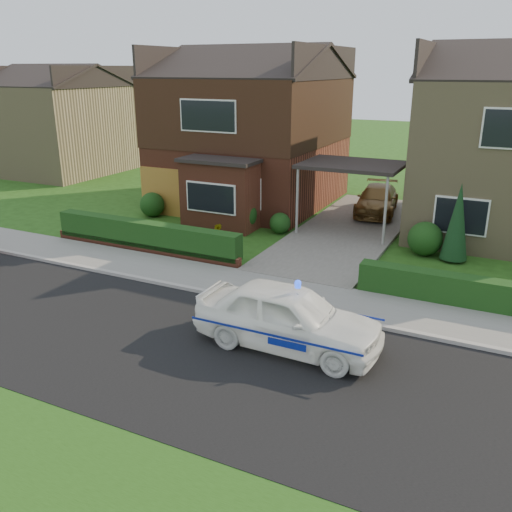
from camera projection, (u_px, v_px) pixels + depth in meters
The scene contains 23 objects.
ground at pixel (208, 356), 12.40m from camera, with size 120.00×120.00×0.00m, color #204713.
road at pixel (208, 356), 12.40m from camera, with size 60.00×6.00×0.02m, color black.
kerb at pixel (265, 304), 14.97m from camera, with size 60.00×0.16×0.12m, color #9E9993.
sidewalk at pixel (280, 291), 15.86m from camera, with size 60.00×2.00×0.10m, color slate.
grass_verge at pixel (38, 506), 8.16m from camera, with size 60.00×4.00×0.01m, color #204713.
driveway at pixel (349, 230), 21.72m from camera, with size 3.80×12.00×0.12m, color #666059.
house_left at pixel (252, 122), 25.34m from camera, with size 7.50×9.53×7.25m.
carport_link at pixel (352, 166), 20.82m from camera, with size 3.80×3.00×2.77m.
garage_door at pixel (162, 192), 23.92m from camera, with size 2.20×0.10×2.10m, color olive.
dwarf_wall at pixel (144, 248), 19.24m from camera, with size 7.70×0.25×0.36m, color brown.
hedge_left at pixel (147, 251), 19.43m from camera, with size 7.50×0.55×0.90m, color black.
hedge_right at pixel (496, 313), 14.54m from camera, with size 7.50×0.55×0.80m, color black.
shrub_left_far at pixel (152, 205), 23.80m from camera, with size 1.08×1.08×1.08m, color black.
shrub_left_mid at pixel (241, 215), 21.73m from camera, with size 1.32×1.32×1.32m, color black.
shrub_left_near at pixel (280, 223), 21.40m from camera, with size 0.84×0.84×0.84m, color black.
shrub_right_near at pixel (425, 239), 18.86m from camera, with size 1.20×1.20×1.20m, color black.
conifer_a at pixel (457, 224), 18.05m from camera, with size 0.90×0.90×2.60m, color black.
neighbour_left at pixel (61, 130), 33.40m from camera, with size 6.50×7.00×5.20m, color #9E8A60.
police_car at pixel (288, 317), 12.57m from camera, with size 4.08×4.48×1.68m.
driveway_car at pixel (377, 200), 23.94m from camera, with size 1.66×4.08×1.18m, color brown.
potted_plant_a at pixel (195, 243), 19.06m from camera, with size 0.42×0.29×0.81m, color gray.
potted_plant_b at pixel (217, 233), 20.41m from camera, with size 0.39×0.31×0.71m, color gray.
potted_plant_c at pixel (210, 220), 22.11m from camera, with size 0.37×0.37×0.66m, color gray.
Camera 1 is at (5.78, -9.37, 6.24)m, focal length 38.00 mm.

